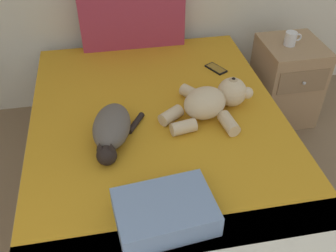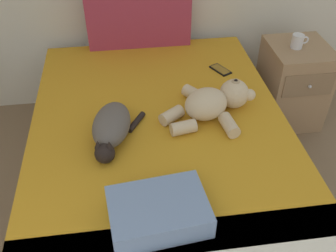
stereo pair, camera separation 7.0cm
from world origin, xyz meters
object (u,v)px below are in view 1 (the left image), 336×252
throw_pillow (165,212)px  mug (291,39)px  cat (111,129)px  teddy_bear (213,101)px  nightstand (286,81)px  bed (160,157)px  cell_phone (216,69)px  patterned_cushion (132,14)px

throw_pillow → mug: bearing=48.5°
cat → teddy_bear: size_ratio=0.75×
nightstand → throw_pillow: bearing=-132.4°
bed → nightstand: bearing=29.4°
throw_pillow → nightstand: (1.14, 1.24, -0.29)m
cell_phone → bed: bearing=-133.7°
bed → cell_phone: (0.46, 0.48, 0.28)m
patterned_cushion → cat: 1.05m
throw_pillow → mug: (1.10, 1.24, 0.07)m
teddy_bear → mug: size_ratio=4.66×
cat → teddy_bear: teddy_bear is taller
cat → mug: size_ratio=3.52×
mug → throw_pillow: bearing=-131.5°
nightstand → cell_phone: bearing=-169.5°
patterned_cushion → cat: patterned_cushion is taller
throw_pillow → mug: mug is taller
cat → cell_phone: (0.72, 0.58, -0.07)m
patterned_cushion → nightstand: size_ratio=1.19×
teddy_bear → cell_phone: (0.15, 0.45, -0.07)m
cell_phone → patterned_cushion: bearing=139.2°
cell_phone → nightstand: nightstand is taller
patterned_cushion → teddy_bear: size_ratio=1.30×
teddy_bear → mug: teddy_bear is taller
mug → cell_phone: bearing=-169.2°
cat → cell_phone: cat is taller
nightstand → bed: bearing=-150.6°
cat → patterned_cushion: bearing=77.4°
cell_phone → throw_pillow: 1.26m
teddy_bear → bed: bearing=-172.9°
mug → patterned_cushion: bearing=162.8°
patterned_cushion → throw_pillow: bearing=-91.8°
teddy_bear → cell_phone: teddy_bear is taller
bed → patterned_cushion: 1.05m
cell_phone → mug: size_ratio=1.37×
cell_phone → mug: (0.55, 0.10, 0.12)m
teddy_bear → throw_pillow: (-0.39, -0.69, -0.02)m
patterned_cushion → teddy_bear: bearing=-68.5°
patterned_cushion → cell_phone: 0.70m
cell_phone → throw_pillow: (-0.55, -1.13, 0.05)m
cat → mug: 1.45m
throw_pillow → patterned_cushion: bearing=88.2°
patterned_cushion → mug: (1.05, -0.32, -0.12)m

